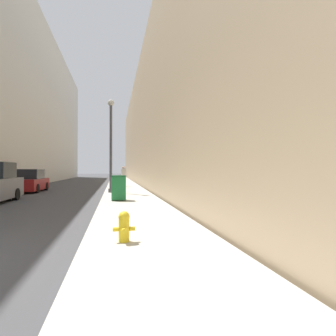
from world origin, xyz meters
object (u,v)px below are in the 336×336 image
object	(u,v)px
parked_sedan_near	(30,182)
pedestrian_on_sidewalk	(123,176)
lamppost	(111,141)
trash_bin	(119,187)
fire_hydrant	(124,226)

from	to	relation	value
parked_sedan_near	pedestrian_on_sidewalk	distance (m)	7.37
pedestrian_on_sidewalk	lamppost	bearing A→B (deg)	-99.69
pedestrian_on_sidewalk	trash_bin	bearing A→B (deg)	-93.12
parked_sedan_near	trash_bin	bearing A→B (deg)	-51.51
pedestrian_on_sidewalk	parked_sedan_near	bearing A→B (deg)	-159.68
lamppost	pedestrian_on_sidewalk	size ratio (longest dim) A/B	3.38
parked_sedan_near	pedestrian_on_sidewalk	bearing A→B (deg)	20.32
trash_bin	pedestrian_on_sidewalk	size ratio (longest dim) A/B	0.68
fire_hydrant	trash_bin	size ratio (longest dim) A/B	0.52
trash_bin	pedestrian_on_sidewalk	distance (m)	10.54
lamppost	parked_sedan_near	xyz separation A→B (m)	(-5.89, 3.38, -2.78)
fire_hydrant	parked_sedan_near	world-z (taller)	parked_sedan_near
lamppost	parked_sedan_near	world-z (taller)	lamppost
trash_bin	lamppost	world-z (taller)	lamppost
trash_bin	pedestrian_on_sidewalk	xyz separation A→B (m)	(0.57, 10.52, 0.28)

